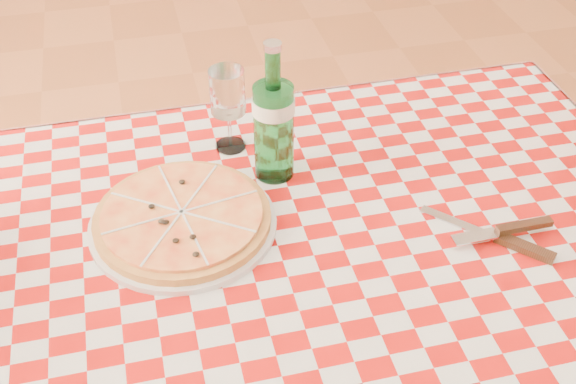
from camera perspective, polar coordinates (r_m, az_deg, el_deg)
The scene contains 6 objects.
dining_table at distance 1.27m, azimuth 1.53°, elevation -7.07°, with size 1.20×0.80×0.75m.
tablecloth at distance 1.20m, azimuth 1.60°, elevation -3.99°, with size 1.30×0.90×0.01m, color #9A0C09.
pizza_plate at distance 1.22m, azimuth -8.35°, elevation -2.01°, with size 0.32×0.32×0.04m, color #BC8A3E, non-canonical shape.
water_bottle at distance 1.26m, azimuth -1.15°, elevation 6.32°, with size 0.08×0.08×0.27m, color #1B6C2D, non-canonical shape.
wine_glass at distance 1.36m, azimuth -4.73°, elevation 6.47°, with size 0.07×0.07×0.17m, color white, non-canonical shape.
cutlery at distance 1.24m, azimuth 16.16°, elevation -3.15°, with size 0.25×0.21×0.03m, color silver, non-canonical shape.
Camera 1 is at (-0.24, -0.83, 1.59)m, focal length 45.00 mm.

